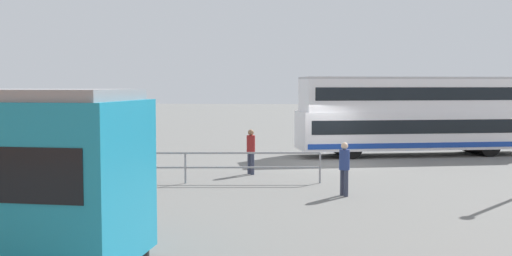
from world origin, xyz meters
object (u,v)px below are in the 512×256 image
at_px(double_decker_bus, 417,115).
at_px(info_sign, 92,132).
at_px(pedestrian_crossing, 344,165).
at_px(pedestrian_near_railing, 251,148).

xyz_separation_m(double_decker_bus, info_sign, (12.92, 8.76, -0.21)).
height_order(pedestrian_crossing, info_sign, info_sign).
bearing_deg(double_decker_bus, pedestrian_crossing, 69.94).
distance_m(double_decker_bus, pedestrian_crossing, 11.99).
distance_m(pedestrian_near_railing, info_sign, 5.88).
bearing_deg(info_sign, pedestrian_crossing, 164.37).
bearing_deg(pedestrian_near_railing, double_decker_bus, -136.62).
bearing_deg(info_sign, pedestrian_near_railing, -162.12).
height_order(pedestrian_near_railing, info_sign, info_sign).
relative_size(pedestrian_near_railing, pedestrian_crossing, 1.04).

